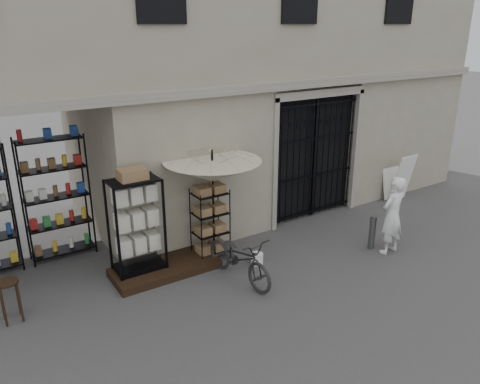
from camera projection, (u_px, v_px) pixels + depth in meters
ground at (315, 272)px, 8.92m from camera, size 80.00×80.00×0.00m
main_building at (207, 22)px, 10.56m from camera, size 14.00×4.00×9.00m
shop_recess at (23, 200)px, 8.32m from camera, size 3.00×1.70×3.00m
shop_shelving at (18, 205)px, 8.78m from camera, size 2.70×0.50×2.50m
iron_gate at (310, 156)px, 11.11m from camera, size 2.50×0.21×3.00m
step_platform at (165, 268)px, 8.89m from camera, size 2.00×0.90×0.15m
display_cabinet at (137, 230)px, 8.48m from camera, size 0.96×0.69×1.89m
wire_rack at (210, 225)px, 9.23m from camera, size 0.76×0.65×1.46m
market_umbrella at (212, 165)px, 8.87m from camera, size 1.90×1.93×2.68m
white_bucket at (257, 259)px, 9.17m from camera, size 0.31×0.31×0.23m
bicycle at (239, 279)px, 8.65m from camera, size 0.70×0.97×1.73m
wooden_stool at (10, 300)px, 7.33m from camera, size 0.40×0.40×0.71m
steel_bollard at (372, 232)px, 9.74m from camera, size 0.17×0.17×0.72m
shopkeeper at (388, 252)px, 9.71m from camera, size 0.74×1.68×0.39m
easel_sign at (397, 177)px, 12.35m from camera, size 0.60×0.69×1.27m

